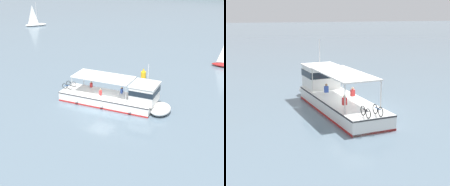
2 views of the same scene
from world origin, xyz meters
TOP-DOWN VIEW (x-y plane):
  - ground_plane at (0.00, 0.00)m, footprint 400.00×400.00m
  - ferry_main at (1.50, 1.61)m, footprint 13.03×4.81m
  - sailboat_far_right at (-36.85, 28.05)m, footprint 4.03×4.66m
  - channel_buoy at (-0.35, 10.87)m, footprint 0.70×0.70m

SIDE VIEW (x-z plane):
  - ground_plane at x=0.00m, z-range 0.00..0.00m
  - sailboat_far_right at x=-36.85m, z-range -2.16..3.24m
  - channel_buoy at x=-0.35m, z-range -0.13..1.27m
  - ferry_main at x=1.50m, z-range -1.64..3.68m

